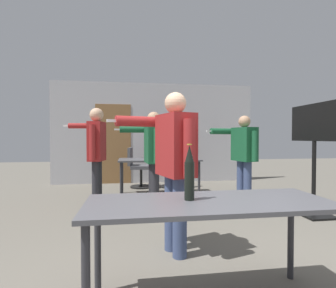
{
  "coord_description": "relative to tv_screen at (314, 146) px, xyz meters",
  "views": [
    {
      "loc": [
        -0.67,
        -1.5,
        1.19
      ],
      "look_at": [
        -0.16,
        2.01,
        1.1
      ],
      "focal_mm": 28.0,
      "sensor_mm": 36.0,
      "label": 1
    }
  ],
  "objects": [
    {
      "name": "conference_table_near",
      "position": [
        -2.23,
        -1.87,
        -0.4
      ],
      "size": [
        1.7,
        0.65,
        0.75
      ],
      "color": "#4C4C51",
      "rests_on": "ground_plane"
    },
    {
      "name": "office_chair_far_left",
      "position": [
        -2.59,
        2.65,
        -0.62
      ],
      "size": [
        0.58,
        0.53,
        0.95
      ],
      "rotation": [
        0.0,
        0.0,
        4.56
      ],
      "color": "black",
      "rests_on": "ground_plane"
    },
    {
      "name": "person_left_plaid",
      "position": [
        -2.33,
        -1.0,
        -0.08
      ],
      "size": [
        0.88,
        0.66,
        1.65
      ],
      "rotation": [
        0.0,
        0.0,
        1.86
      ],
      "color": "#3D4C75",
      "rests_on": "ground_plane"
    },
    {
      "name": "tv_screen",
      "position": [
        0.0,
        0.0,
        0.0
      ],
      "size": [
        0.44,
        1.06,
        1.7
      ],
      "rotation": [
        0.0,
        0.0,
        -1.57
      ],
      "color": "black",
      "rests_on": "ground_plane"
    },
    {
      "name": "conference_table_far",
      "position": [
        -2.19,
        1.71,
        -0.39
      ],
      "size": [
        1.64,
        0.76,
        0.75
      ],
      "color": "#4C4C51",
      "rests_on": "ground_plane"
    },
    {
      "name": "person_far_watching",
      "position": [
        -3.33,
        0.78,
        -0.04
      ],
      "size": [
        0.73,
        0.65,
        1.67
      ],
      "rotation": [
        0.0,
        0.0,
        1.41
      ],
      "color": "#28282D",
      "rests_on": "ground_plane"
    },
    {
      "name": "person_right_polo",
      "position": [
        -0.75,
        0.84,
        -0.12
      ],
      "size": [
        0.84,
        0.66,
        1.58
      ],
      "rotation": [
        0.0,
        0.0,
        1.8
      ],
      "color": "#3D4C75",
      "rests_on": "ground_plane"
    },
    {
      "name": "office_chair_near_pushed",
      "position": [
        -1.76,
        2.51,
        -0.64
      ],
      "size": [
        0.65,
        0.68,
        0.91
      ],
      "rotation": [
        0.0,
        0.0,
        0.53
      ],
      "color": "black",
      "rests_on": "ground_plane"
    },
    {
      "name": "back_wall",
      "position": [
        -2.14,
        3.34,
        0.24
      ],
      "size": [
        5.31,
        0.12,
        2.63
      ],
      "color": "#BCBCC1",
      "rests_on": "ground_plane"
    },
    {
      "name": "beer_bottle",
      "position": [
        -2.37,
        -1.83,
        -0.13
      ],
      "size": [
        0.07,
        0.07,
        0.39
      ],
      "color": "black",
      "rests_on": "conference_table_near"
    },
    {
      "name": "person_center_tall",
      "position": [
        -2.41,
        0.63,
        -0.11
      ],
      "size": [
        0.79,
        0.67,
        1.61
      ],
      "rotation": [
        0.0,
        0.0,
        1.66
      ],
      "color": "#28282D",
      "rests_on": "ground_plane"
    }
  ]
}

